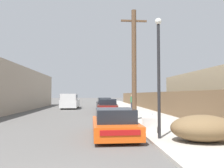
{
  "coord_description": "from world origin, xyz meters",
  "views": [
    {
      "loc": [
        1.16,
        -3.17,
        1.83
      ],
      "look_at": [
        2.08,
        9.2,
        2.42
      ],
      "focal_mm": 35.0,
      "sensor_mm": 36.0,
      "label": 1
    }
  ],
  "objects_px": {
    "car_parked_mid": "(108,106)",
    "parked_sports_car_red": "(114,124)",
    "discarded_fridge": "(149,123)",
    "pedestrian": "(132,102)",
    "pickup_truck": "(70,101)",
    "utility_pole": "(134,63)",
    "car_parked_far": "(104,103)",
    "street_lamp": "(159,68)",
    "brush_pile": "(203,128)"
  },
  "relations": [
    {
      "from": "car_parked_mid",
      "to": "parked_sports_car_red",
      "type": "bearing_deg",
      "value": -88.49
    },
    {
      "from": "discarded_fridge",
      "to": "pedestrian",
      "type": "xyz_separation_m",
      "value": [
        1.52,
        14.0,
        0.52
      ]
    },
    {
      "from": "pickup_truck",
      "to": "pedestrian",
      "type": "relative_size",
      "value": 3.35
    },
    {
      "from": "discarded_fridge",
      "to": "pedestrian",
      "type": "height_order",
      "value": "pedestrian"
    },
    {
      "from": "parked_sports_car_red",
      "to": "car_parked_mid",
      "type": "bearing_deg",
      "value": 86.82
    },
    {
      "from": "utility_pole",
      "to": "parked_sports_car_red",
      "type": "bearing_deg",
      "value": -109.32
    },
    {
      "from": "pickup_truck",
      "to": "car_parked_far",
      "type": "bearing_deg",
      "value": -175.55
    },
    {
      "from": "car_parked_mid",
      "to": "street_lamp",
      "type": "relative_size",
      "value": 0.96
    },
    {
      "from": "discarded_fridge",
      "to": "parked_sports_car_red",
      "type": "height_order",
      "value": "parked_sports_car_red"
    },
    {
      "from": "parked_sports_car_red",
      "to": "pedestrian",
      "type": "relative_size",
      "value": 2.52
    },
    {
      "from": "parked_sports_car_red",
      "to": "car_parked_mid",
      "type": "distance_m",
      "value": 12.13
    },
    {
      "from": "discarded_fridge",
      "to": "pickup_truck",
      "type": "xyz_separation_m",
      "value": [
        -5.86,
        17.97,
        0.48
      ]
    },
    {
      "from": "parked_sports_car_red",
      "to": "discarded_fridge",
      "type": "bearing_deg",
      "value": 24.16
    },
    {
      "from": "discarded_fridge",
      "to": "car_parked_mid",
      "type": "height_order",
      "value": "car_parked_mid"
    },
    {
      "from": "car_parked_mid",
      "to": "pedestrian",
      "type": "bearing_deg",
      "value": 46.74
    },
    {
      "from": "discarded_fridge",
      "to": "pedestrian",
      "type": "distance_m",
      "value": 14.1
    },
    {
      "from": "pickup_truck",
      "to": "utility_pole",
      "type": "height_order",
      "value": "utility_pole"
    },
    {
      "from": "pickup_truck",
      "to": "parked_sports_car_red",
      "type": "bearing_deg",
      "value": 102.02
    },
    {
      "from": "utility_pole",
      "to": "brush_pile",
      "type": "height_order",
      "value": "utility_pole"
    },
    {
      "from": "utility_pole",
      "to": "street_lamp",
      "type": "relative_size",
      "value": 1.59
    },
    {
      "from": "utility_pole",
      "to": "street_lamp",
      "type": "distance_m",
      "value": 6.4
    },
    {
      "from": "street_lamp",
      "to": "pedestrian",
      "type": "bearing_deg",
      "value": 84.28
    },
    {
      "from": "car_parked_mid",
      "to": "street_lamp",
      "type": "bearing_deg",
      "value": -81.13
    },
    {
      "from": "pickup_truck",
      "to": "pedestrian",
      "type": "distance_m",
      "value": 8.38
    },
    {
      "from": "car_parked_mid",
      "to": "brush_pile",
      "type": "xyz_separation_m",
      "value": [
        2.7,
        -13.93,
        -0.04
      ]
    },
    {
      "from": "car_parked_mid",
      "to": "utility_pole",
      "type": "height_order",
      "value": "utility_pole"
    },
    {
      "from": "utility_pole",
      "to": "car_parked_mid",
      "type": "bearing_deg",
      "value": 101.45
    },
    {
      "from": "street_lamp",
      "to": "pedestrian",
      "type": "distance_m",
      "value": 16.17
    },
    {
      "from": "parked_sports_car_red",
      "to": "pedestrian",
      "type": "bearing_deg",
      "value": 76.27
    },
    {
      "from": "discarded_fridge",
      "to": "car_parked_mid",
      "type": "relative_size",
      "value": 0.4
    },
    {
      "from": "car_parked_far",
      "to": "brush_pile",
      "type": "xyz_separation_m",
      "value": [
        2.81,
        -20.97,
        -0.05
      ]
    },
    {
      "from": "pickup_truck",
      "to": "utility_pole",
      "type": "relative_size",
      "value": 0.75
    },
    {
      "from": "car_parked_mid",
      "to": "brush_pile",
      "type": "distance_m",
      "value": 14.19
    },
    {
      "from": "discarded_fridge",
      "to": "car_parked_far",
      "type": "height_order",
      "value": "car_parked_far"
    },
    {
      "from": "car_parked_far",
      "to": "street_lamp",
      "type": "bearing_deg",
      "value": -88.17
    },
    {
      "from": "utility_pole",
      "to": "car_parked_far",
      "type": "bearing_deg",
      "value": 96.22
    },
    {
      "from": "pickup_truck",
      "to": "pedestrian",
      "type": "xyz_separation_m",
      "value": [
        7.38,
        -3.97,
        0.04
      ]
    },
    {
      "from": "discarded_fridge",
      "to": "pickup_truck",
      "type": "distance_m",
      "value": 18.91
    },
    {
      "from": "brush_pile",
      "to": "car_parked_mid",
      "type": "bearing_deg",
      "value": 100.95
    },
    {
      "from": "parked_sports_car_red",
      "to": "brush_pile",
      "type": "bearing_deg",
      "value": -31.53
    },
    {
      "from": "parked_sports_car_red",
      "to": "car_parked_far",
      "type": "xyz_separation_m",
      "value": [
        0.28,
        19.17,
        0.09
      ]
    },
    {
      "from": "discarded_fridge",
      "to": "parked_sports_car_red",
      "type": "bearing_deg",
      "value": -141.6
    },
    {
      "from": "parked_sports_car_red",
      "to": "car_parked_far",
      "type": "relative_size",
      "value": 0.95
    },
    {
      "from": "car_parked_far",
      "to": "discarded_fridge",
      "type": "bearing_deg",
      "value": -87.5
    },
    {
      "from": "car_parked_far",
      "to": "brush_pile",
      "type": "relative_size",
      "value": 1.89
    },
    {
      "from": "car_parked_far",
      "to": "utility_pole",
      "type": "xyz_separation_m",
      "value": [
        1.53,
        -14.01,
        3.34
      ]
    },
    {
      "from": "car_parked_far",
      "to": "brush_pile",
      "type": "distance_m",
      "value": 21.16
    },
    {
      "from": "car_parked_far",
      "to": "street_lamp",
      "type": "distance_m",
      "value": 20.48
    },
    {
      "from": "parked_sports_car_red",
      "to": "pedestrian",
      "type": "height_order",
      "value": "pedestrian"
    },
    {
      "from": "car_parked_mid",
      "to": "pickup_truck",
      "type": "xyz_separation_m",
      "value": [
        -4.5,
        6.68,
        0.3
      ]
    }
  ]
}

